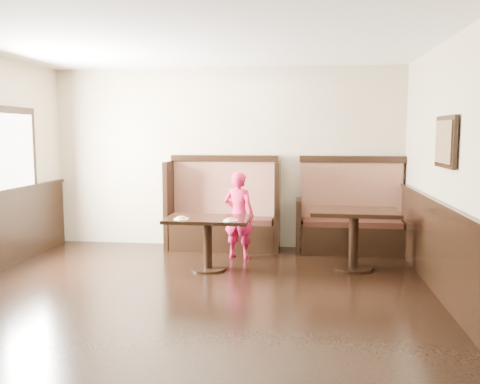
% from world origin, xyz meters
% --- Properties ---
extents(ground, '(7.00, 7.00, 0.00)m').
position_xyz_m(ground, '(0.00, 0.00, 0.00)').
color(ground, black).
rests_on(ground, ground).
extents(room_shell, '(7.00, 7.00, 7.00)m').
position_xyz_m(room_shell, '(-0.30, 0.28, 0.67)').
color(room_shell, tan).
rests_on(room_shell, ground).
extents(booth_main, '(1.75, 0.72, 1.45)m').
position_xyz_m(booth_main, '(0.00, 3.30, 0.53)').
color(booth_main, black).
rests_on(booth_main, ground).
extents(booth_neighbor, '(1.65, 0.72, 1.45)m').
position_xyz_m(booth_neighbor, '(1.95, 3.29, 0.48)').
color(booth_neighbor, black).
rests_on(booth_neighbor, ground).
extents(table_main, '(1.10, 0.69, 0.70)m').
position_xyz_m(table_main, '(-0.01, 2.03, 0.53)').
color(table_main, black).
rests_on(table_main, ground).
extents(table_neighbor, '(1.16, 0.77, 0.79)m').
position_xyz_m(table_neighbor, '(1.89, 2.31, 0.59)').
color(table_neighbor, black).
rests_on(table_neighbor, ground).
extents(child, '(0.52, 0.42, 1.25)m').
position_xyz_m(child, '(0.31, 2.71, 0.63)').
color(child, '#C61543').
rests_on(child, ground).
extents(pizza_plate_left, '(0.19, 0.19, 0.04)m').
position_xyz_m(pizza_plate_left, '(-0.32, 1.86, 0.71)').
color(pizza_plate_left, white).
rests_on(pizza_plate_left, table_main).
extents(pizza_plate_right, '(0.18, 0.18, 0.03)m').
position_xyz_m(pizza_plate_right, '(0.32, 1.83, 0.71)').
color(pizza_plate_right, white).
rests_on(pizza_plate_right, table_main).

